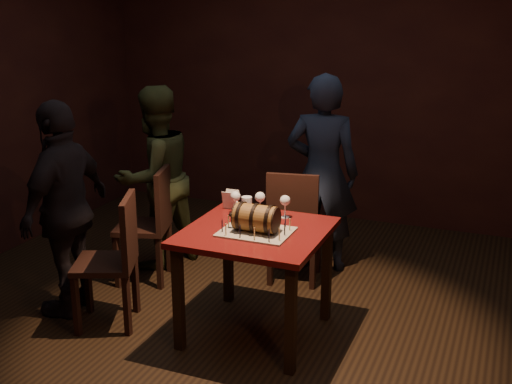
{
  "coord_description": "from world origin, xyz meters",
  "views": [
    {
      "loc": [
        1.67,
        -3.76,
        2.18
      ],
      "look_at": [
        0.1,
        0.05,
        0.95
      ],
      "focal_mm": 45.0,
      "sensor_mm": 36.0,
      "label": 1
    }
  ],
  "objects_px": {
    "chair_left_rear": "(152,219)",
    "pint_of_ale": "(247,208)",
    "wine_glass_mid": "(260,198)",
    "wine_glass_left": "(235,197)",
    "chair_back": "(294,221)",
    "chair_left_front": "(116,254)",
    "barrel_cake": "(256,218)",
    "wine_glass_right": "(285,201)",
    "person_left_rear": "(155,178)",
    "person_back": "(322,173)",
    "person_left_front": "(66,209)",
    "pub_table": "(256,245)"
  },
  "relations": [
    {
      "from": "chair_left_rear",
      "to": "pint_of_ale",
      "type": "bearing_deg",
      "value": -17.57
    },
    {
      "from": "wine_glass_mid",
      "to": "pint_of_ale",
      "type": "distance_m",
      "value": 0.13
    },
    {
      "from": "wine_glass_left",
      "to": "chair_back",
      "type": "distance_m",
      "value": 0.74
    },
    {
      "from": "wine_glass_left",
      "to": "chair_left_front",
      "type": "height_order",
      "value": "chair_left_front"
    },
    {
      "from": "barrel_cake",
      "to": "chair_left_front",
      "type": "relative_size",
      "value": 0.36
    },
    {
      "from": "wine_glass_right",
      "to": "wine_glass_left",
      "type": "bearing_deg",
      "value": -173.01
    },
    {
      "from": "barrel_cake",
      "to": "wine_glass_mid",
      "type": "bearing_deg",
      "value": 108.11
    },
    {
      "from": "chair_left_front",
      "to": "person_left_rear",
      "type": "height_order",
      "value": "person_left_rear"
    },
    {
      "from": "person_back",
      "to": "person_left_front",
      "type": "relative_size",
      "value": 1.06
    },
    {
      "from": "person_left_rear",
      "to": "chair_left_rear",
      "type": "bearing_deg",
      "value": 47.51
    },
    {
      "from": "person_left_rear",
      "to": "person_left_front",
      "type": "height_order",
      "value": "person_left_front"
    },
    {
      "from": "pub_table",
      "to": "pint_of_ale",
      "type": "height_order",
      "value": "pint_of_ale"
    },
    {
      "from": "pub_table",
      "to": "person_left_front",
      "type": "xyz_separation_m",
      "value": [
        -1.37,
        -0.18,
        0.14
      ]
    },
    {
      "from": "chair_back",
      "to": "chair_left_rear",
      "type": "relative_size",
      "value": 1.0
    },
    {
      "from": "barrel_cake",
      "to": "pint_of_ale",
      "type": "distance_m",
      "value": 0.31
    },
    {
      "from": "barrel_cake",
      "to": "wine_glass_right",
      "type": "bearing_deg",
      "value": 78.87
    },
    {
      "from": "person_left_rear",
      "to": "person_left_front",
      "type": "xyz_separation_m",
      "value": [
        -0.13,
        -1.0,
        0.01
      ]
    },
    {
      "from": "person_left_rear",
      "to": "person_back",
      "type": "bearing_deg",
      "value": 132.25
    },
    {
      "from": "pub_table",
      "to": "chair_left_front",
      "type": "xyz_separation_m",
      "value": [
        -0.94,
        -0.24,
        -0.12
      ]
    },
    {
      "from": "wine_glass_mid",
      "to": "chair_left_front",
      "type": "height_order",
      "value": "chair_left_front"
    },
    {
      "from": "chair_left_front",
      "to": "person_left_front",
      "type": "xyz_separation_m",
      "value": [
        -0.43,
        0.05,
        0.25
      ]
    },
    {
      "from": "chair_left_front",
      "to": "person_back",
      "type": "relative_size",
      "value": 0.57
    },
    {
      "from": "person_back",
      "to": "wine_glass_right",
      "type": "bearing_deg",
      "value": 84.03
    },
    {
      "from": "chair_left_rear",
      "to": "wine_glass_right",
      "type": "bearing_deg",
      "value": -9.48
    },
    {
      "from": "wine_glass_left",
      "to": "wine_glass_right",
      "type": "relative_size",
      "value": 1.0
    },
    {
      "from": "wine_glass_left",
      "to": "wine_glass_mid",
      "type": "relative_size",
      "value": 1.0
    },
    {
      "from": "wine_glass_right",
      "to": "pint_of_ale",
      "type": "xyz_separation_m",
      "value": [
        -0.24,
        -0.1,
        -0.05
      ]
    },
    {
      "from": "wine_glass_left",
      "to": "wine_glass_right",
      "type": "bearing_deg",
      "value": 6.99
    },
    {
      "from": "wine_glass_mid",
      "to": "person_back",
      "type": "distance_m",
      "value": 0.99
    },
    {
      "from": "barrel_cake",
      "to": "wine_glass_left",
      "type": "xyz_separation_m",
      "value": [
        -0.28,
        0.31,
        0.02
      ]
    },
    {
      "from": "barrel_cake",
      "to": "pint_of_ale",
      "type": "height_order",
      "value": "barrel_cake"
    },
    {
      "from": "person_back",
      "to": "person_left_rear",
      "type": "height_order",
      "value": "person_back"
    },
    {
      "from": "person_back",
      "to": "person_left_rear",
      "type": "bearing_deg",
      "value": 11.94
    },
    {
      "from": "pint_of_ale",
      "to": "chair_left_front",
      "type": "xyz_separation_m",
      "value": [
        -0.79,
        -0.43,
        -0.3
      ]
    },
    {
      "from": "pint_of_ale",
      "to": "chair_left_front",
      "type": "distance_m",
      "value": 0.95
    },
    {
      "from": "wine_glass_mid",
      "to": "chair_back",
      "type": "bearing_deg",
      "value": 84.3
    },
    {
      "from": "wine_glass_left",
      "to": "person_back",
      "type": "bearing_deg",
      "value": 72.54
    },
    {
      "from": "chair_left_rear",
      "to": "chair_left_front",
      "type": "relative_size",
      "value": 1.0
    },
    {
      "from": "chair_back",
      "to": "pub_table",
      "type": "bearing_deg",
      "value": -87.49
    },
    {
      "from": "pint_of_ale",
      "to": "barrel_cake",
      "type": "bearing_deg",
      "value": -55.65
    },
    {
      "from": "pub_table",
      "to": "wine_glass_right",
      "type": "xyz_separation_m",
      "value": [
        0.09,
        0.3,
        0.23
      ]
    },
    {
      "from": "pub_table",
      "to": "person_back",
      "type": "bearing_deg",
      "value": 87.15
    },
    {
      "from": "person_back",
      "to": "person_left_front",
      "type": "distance_m",
      "value": 2.05
    },
    {
      "from": "chair_left_front",
      "to": "person_left_front",
      "type": "bearing_deg",
      "value": 172.79
    },
    {
      "from": "wine_glass_right",
      "to": "chair_left_rear",
      "type": "xyz_separation_m",
      "value": [
        -1.19,
        0.2,
        -0.35
      ]
    },
    {
      "from": "barrel_cake",
      "to": "wine_glass_mid",
      "type": "relative_size",
      "value": 2.07
    },
    {
      "from": "wine_glass_right",
      "to": "person_back",
      "type": "distance_m",
      "value": 0.99
    },
    {
      "from": "pint_of_ale",
      "to": "person_back",
      "type": "relative_size",
      "value": 0.09
    },
    {
      "from": "wine_glass_mid",
      "to": "person_back",
      "type": "bearing_deg",
      "value": 80.77
    },
    {
      "from": "barrel_cake",
      "to": "person_left_rear",
      "type": "xyz_separation_m",
      "value": [
        -1.27,
        0.87,
        -0.09
      ]
    }
  ]
}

